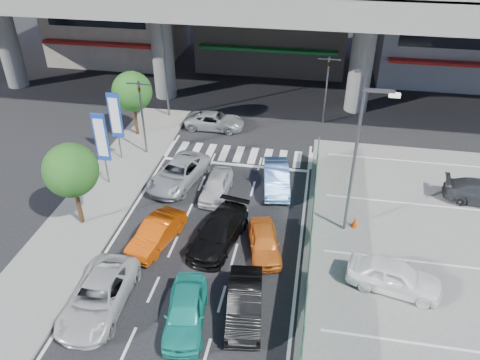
% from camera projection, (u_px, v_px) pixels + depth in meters
% --- Properties ---
extents(ground, '(120.00, 120.00, 0.00)m').
position_uv_depth(ground, '(187.00, 294.00, 21.11)').
color(ground, black).
rests_on(ground, ground).
extents(parking_lot, '(12.00, 28.00, 0.06)m').
position_uv_depth(parking_lot, '(434.00, 293.00, 21.11)').
color(parking_lot, '#61615F').
rests_on(parking_lot, ground).
extents(sidewalk_left, '(4.00, 30.00, 0.12)m').
position_uv_depth(sidewalk_left, '(83.00, 222.00, 25.43)').
color(sidewalk_left, '#61615F').
rests_on(sidewalk_left, ground).
extents(fence_run, '(0.16, 22.00, 1.80)m').
position_uv_depth(fence_run, '(308.00, 279.00, 20.66)').
color(fence_run, '#1E5A33').
rests_on(fence_run, ground).
extents(building_east, '(12.00, 10.90, 12.00)m').
position_uv_depth(building_east, '(451.00, 9.00, 41.96)').
color(building_east, gray).
rests_on(building_east, ground).
extents(traffic_light_left, '(1.60, 1.24, 5.20)m').
position_uv_depth(traffic_light_left, '(140.00, 100.00, 29.84)').
color(traffic_light_left, '#595B60').
rests_on(traffic_light_left, ground).
extents(traffic_light_right, '(1.60, 1.24, 5.20)m').
position_uv_depth(traffic_light_right, '(328.00, 74.00, 33.90)').
color(traffic_light_right, '#595B60').
rests_on(traffic_light_right, ground).
extents(street_lamp_right, '(1.65, 0.22, 8.00)m').
position_uv_depth(street_lamp_right, '(359.00, 152.00, 22.43)').
color(street_lamp_right, '#595B60').
rests_on(street_lamp_right, ground).
extents(street_lamp_left, '(1.65, 0.22, 8.00)m').
position_uv_depth(street_lamp_left, '(166.00, 57.00, 34.38)').
color(street_lamp_left, '#595B60').
rests_on(street_lamp_left, ground).
extents(signboard_near, '(0.80, 0.14, 4.70)m').
position_uv_depth(signboard_near, '(101.00, 140.00, 27.15)').
color(signboard_near, '#595B60').
rests_on(signboard_near, ground).
extents(signboard_far, '(0.80, 0.14, 4.70)m').
position_uv_depth(signboard_far, '(115.00, 117.00, 29.69)').
color(signboard_far, '#595B60').
rests_on(signboard_far, ground).
extents(tree_near, '(2.80, 2.80, 4.80)m').
position_uv_depth(tree_near, '(71.00, 170.00, 23.63)').
color(tree_near, '#382314').
rests_on(tree_near, ground).
extents(tree_far, '(2.80, 2.80, 4.80)m').
position_uv_depth(tree_far, '(132.00, 92.00, 32.45)').
color(tree_far, '#382314').
rests_on(tree_far, ground).
extents(sedan_white_mid_left, '(2.42, 5.03, 1.38)m').
position_uv_depth(sedan_white_mid_left, '(99.00, 296.00, 20.09)').
color(sedan_white_mid_left, silver).
rests_on(sedan_white_mid_left, ground).
extents(taxi_teal_mid, '(2.21, 4.25, 1.38)m').
position_uv_depth(taxi_teal_mid, '(186.00, 311.00, 19.40)').
color(taxi_teal_mid, teal).
rests_on(taxi_teal_mid, ground).
extents(hatch_black_mid_right, '(1.93, 4.24, 1.35)m').
position_uv_depth(hatch_black_mid_right, '(245.00, 303.00, 19.78)').
color(hatch_black_mid_right, black).
rests_on(hatch_black_mid_right, ground).
extents(taxi_orange_left, '(2.28, 4.16, 1.30)m').
position_uv_depth(taxi_orange_left, '(157.00, 233.00, 23.74)').
color(taxi_orange_left, '#BA3E05').
rests_on(taxi_orange_left, ground).
extents(sedan_black_mid, '(2.83, 5.04, 1.38)m').
position_uv_depth(sedan_black_mid, '(219.00, 232.00, 23.75)').
color(sedan_black_mid, black).
rests_on(sedan_black_mid, ground).
extents(taxi_orange_right, '(2.29, 3.84, 1.23)m').
position_uv_depth(taxi_orange_right, '(264.00, 242.00, 23.21)').
color(taxi_orange_right, orange).
rests_on(taxi_orange_right, ground).
extents(wagon_silver_front_left, '(3.36, 5.36, 1.38)m').
position_uv_depth(wagon_silver_front_left, '(179.00, 173.00, 28.52)').
color(wagon_silver_front_left, '#ADB0B4').
rests_on(wagon_silver_front_left, ground).
extents(sedan_white_front_mid, '(1.58, 3.73, 1.26)m').
position_uv_depth(sedan_white_front_mid, '(216.00, 186.00, 27.47)').
color(sedan_white_front_mid, silver).
rests_on(sedan_white_front_mid, ground).
extents(kei_truck_front_right, '(2.07, 4.36, 1.38)m').
position_uv_depth(kei_truck_front_right, '(276.00, 178.00, 28.09)').
color(kei_truck_front_right, '#4F7BBB').
rests_on(kei_truck_front_right, ground).
extents(crossing_wagon_silver, '(4.40, 2.05, 1.22)m').
position_uv_depth(crossing_wagon_silver, '(215.00, 121.00, 34.90)').
color(crossing_wagon_silver, '#9C9FA3').
rests_on(crossing_wagon_silver, ground).
extents(parked_sedan_white, '(4.46, 2.54, 1.43)m').
position_uv_depth(parked_sedan_white, '(394.00, 276.00, 20.98)').
color(parked_sedan_white, white).
rests_on(parked_sedan_white, parking_lot).
extents(traffic_cone, '(0.38, 0.38, 0.68)m').
position_uv_depth(traffic_cone, '(355.00, 222.00, 24.94)').
color(traffic_cone, '#CE430B').
rests_on(traffic_cone, parking_lot).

